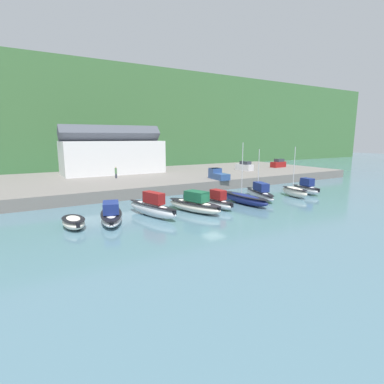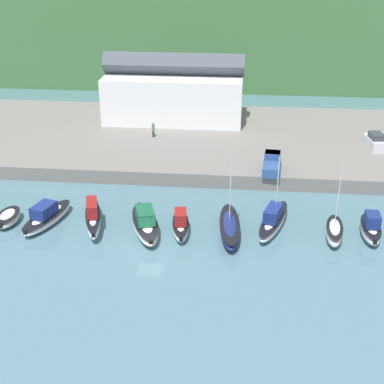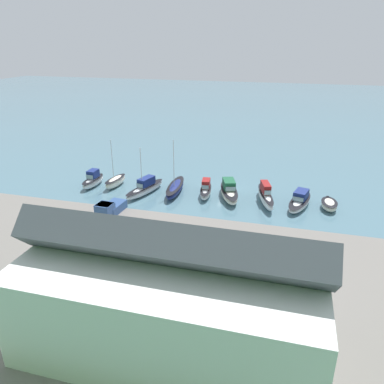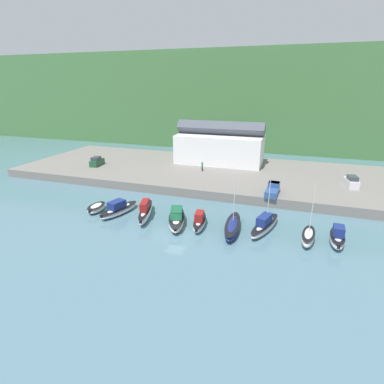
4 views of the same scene
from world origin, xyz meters
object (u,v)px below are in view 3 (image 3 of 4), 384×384
object	(u,v)px
moored_boat_6	(145,188)
moored_boat_7	(115,182)
moored_boat_1	(300,201)
moored_boat_4	(206,190)
moored_boat_2	(265,196)
moored_boat_5	(175,188)
moored_boat_8	(93,180)
pickup_truck_0	(109,209)
moored_boat_0	(329,205)
person_on_quay	(218,272)
moored_boat_3	(229,191)

from	to	relation	value
moored_boat_6	moored_boat_7	distance (m)	6.04
moored_boat_1	moored_boat_4	xyz separation A→B (m)	(13.92, -0.46, 0.08)
moored_boat_2	moored_boat_7	distance (m)	24.08
moored_boat_4	moored_boat_5	bearing A→B (deg)	-6.00
moored_boat_8	pickup_truck_0	bearing A→B (deg)	129.46
moored_boat_1	moored_boat_6	world-z (taller)	moored_boat_6
moored_boat_5	moored_boat_6	xyz separation A→B (m)	(4.35, 1.64, 0.17)
pickup_truck_0	moored_boat_4	bearing A→B (deg)	-120.92
moored_boat_0	moored_boat_8	size ratio (longest dim) A/B	0.76
moored_boat_6	moored_boat_2	bearing A→B (deg)	-158.86
moored_boat_1	moored_boat_6	size ratio (longest dim) A/B	0.92
moored_boat_6	moored_boat_8	bearing A→B (deg)	11.96
pickup_truck_0	moored_boat_6	bearing A→B (deg)	-86.42
moored_boat_6	moored_boat_0	bearing A→B (deg)	-159.62
moored_boat_1	person_on_quay	xyz separation A→B (m)	(7.28, 23.15, 1.98)
moored_boat_0	moored_boat_3	xyz separation A→B (m)	(14.39, -0.34, 0.35)
moored_boat_4	moored_boat_7	distance (m)	15.04
moored_boat_3	person_on_quay	bearing A→B (deg)	79.14
moored_boat_3	moored_boat_4	bearing A→B (deg)	-15.31
moored_boat_1	moored_boat_3	distance (m)	10.39
moored_boat_0	moored_boat_3	distance (m)	14.39
moored_boat_1	moored_boat_4	distance (m)	13.92
moored_boat_7	moored_boat_6	bearing A→B (deg)	171.22
moored_boat_1	moored_boat_7	size ratio (longest dim) A/B	1.03
moored_boat_2	moored_boat_8	bearing A→B (deg)	-14.99
moored_boat_1	moored_boat_2	distance (m)	4.89
moored_boat_1	moored_boat_4	bearing A→B (deg)	13.14
moored_boat_0	moored_boat_4	distance (m)	17.94
moored_boat_7	person_on_quay	world-z (taller)	moored_boat_7
moored_boat_4	moored_boat_8	world-z (taller)	moored_boat_8
moored_boat_4	moored_boat_7	xyz separation A→B (m)	(15.04, 0.17, -0.06)
pickup_truck_0	moored_boat_5	bearing A→B (deg)	-104.63
moored_boat_5	pickup_truck_0	distance (m)	13.97
moored_boat_3	moored_boat_8	distance (m)	22.21
moored_boat_4	moored_boat_2	bearing A→B (deg)	169.52
moored_boat_2	moored_boat_0	bearing A→B (deg)	165.79
moored_boat_4	moored_boat_1	bearing A→B (deg)	170.44
moored_boat_2	pickup_truck_0	xyz separation A→B (m)	(18.42, 12.80, 1.43)
moored_boat_2	moored_boat_5	size ratio (longest dim) A/B	0.98
moored_boat_4	moored_boat_6	xyz separation A→B (m)	(9.22, 1.78, 0.02)
moored_boat_5	moored_boat_8	xyz separation A→B (m)	(13.77, 0.81, 0.22)
moored_boat_8	person_on_quay	size ratio (longest dim) A/B	2.66
moored_boat_6	person_on_quay	xyz separation A→B (m)	(-15.85, 21.84, 1.88)
moored_boat_2	moored_boat_6	bearing A→B (deg)	-11.87
moored_boat_1	moored_boat_4	world-z (taller)	moored_boat_4
moored_boat_2	moored_boat_8	world-z (taller)	moored_boat_2
moored_boat_5	person_on_quay	distance (m)	26.22
moored_boat_4	moored_boat_7	world-z (taller)	moored_boat_7
moored_boat_1	moored_boat_5	bearing A→B (deg)	14.07
person_on_quay	pickup_truck_0	bearing A→B (deg)	-32.92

